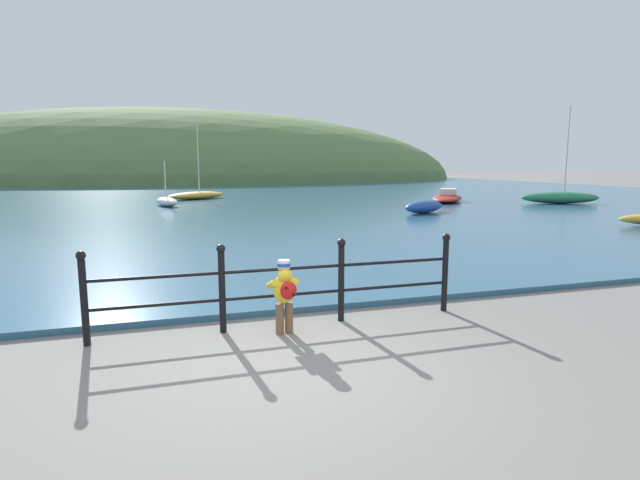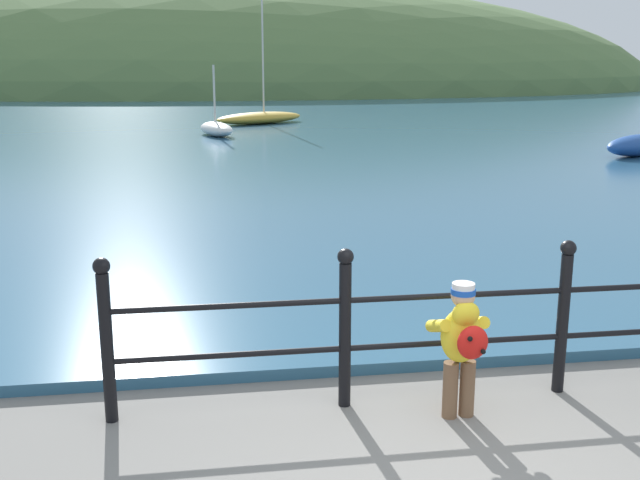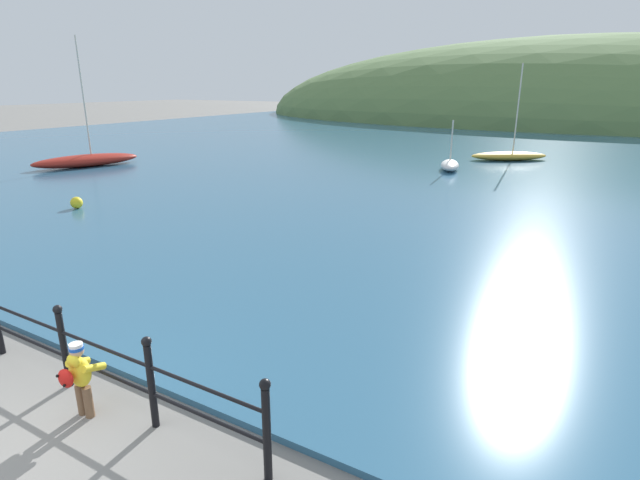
{
  "view_description": "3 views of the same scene",
  "coord_description": "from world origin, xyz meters",
  "px_view_note": "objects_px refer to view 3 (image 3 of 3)",
  "views": [
    {
      "loc": [
        -1.25,
        -5.08,
        2.26
      ],
      "look_at": [
        1.47,
        3.73,
        0.84
      ],
      "focal_mm": 28.0,
      "sensor_mm": 36.0,
      "label": 1
    },
    {
      "loc": [
        -1.54,
        -3.57,
        2.51
      ],
      "look_at": [
        -0.44,
        3.75,
        0.73
      ],
      "focal_mm": 42.0,
      "sensor_mm": 36.0,
      "label": 2
    },
    {
      "loc": [
        5.43,
        -1.9,
        3.98
      ],
      "look_at": [
        0.11,
        7.11,
        0.7
      ],
      "focal_mm": 28.0,
      "sensor_mm": 36.0,
      "label": 3
    }
  ],
  "objects_px": {
    "boat_far_right": "(509,155)",
    "boat_white_sailboat": "(450,165)",
    "mooring_buoy": "(77,203)",
    "child_in_coat": "(79,374)",
    "boat_blue_hull": "(87,160)"
  },
  "relations": [
    {
      "from": "mooring_buoy",
      "to": "boat_far_right",
      "type": "bearing_deg",
      "value": 61.55
    },
    {
      "from": "mooring_buoy",
      "to": "child_in_coat",
      "type": "bearing_deg",
      "value": -34.13
    },
    {
      "from": "child_in_coat",
      "to": "mooring_buoy",
      "type": "relative_size",
      "value": 2.64
    },
    {
      "from": "boat_far_right",
      "to": "boat_white_sailboat",
      "type": "relative_size",
      "value": 2.01
    },
    {
      "from": "child_in_coat",
      "to": "boat_blue_hull",
      "type": "distance_m",
      "value": 21.08
    },
    {
      "from": "boat_far_right",
      "to": "boat_white_sailboat",
      "type": "bearing_deg",
      "value": -110.47
    },
    {
      "from": "boat_far_right",
      "to": "boat_white_sailboat",
      "type": "height_order",
      "value": "boat_far_right"
    },
    {
      "from": "child_in_coat",
      "to": "boat_far_right",
      "type": "relative_size",
      "value": 0.2
    },
    {
      "from": "child_in_coat",
      "to": "boat_far_right",
      "type": "xyz_separation_m",
      "value": [
        0.35,
        25.03,
        -0.26
      ]
    },
    {
      "from": "child_in_coat",
      "to": "boat_far_right",
      "type": "height_order",
      "value": "boat_far_right"
    },
    {
      "from": "child_in_coat",
      "to": "boat_white_sailboat",
      "type": "distance_m",
      "value": 20.33
    },
    {
      "from": "mooring_buoy",
      "to": "boat_white_sailboat",
      "type": "bearing_deg",
      "value": 59.03
    },
    {
      "from": "child_in_coat",
      "to": "boat_blue_hull",
      "type": "xyz_separation_m",
      "value": [
        -17.16,
        12.25,
        -0.19
      ]
    },
    {
      "from": "boat_far_right",
      "to": "boat_white_sailboat",
      "type": "distance_m",
      "value": 5.07
    },
    {
      "from": "boat_far_right",
      "to": "child_in_coat",
      "type": "bearing_deg",
      "value": -90.81
    }
  ]
}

